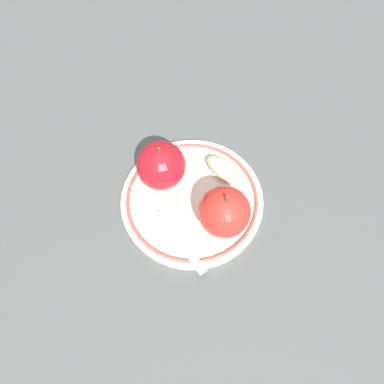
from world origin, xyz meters
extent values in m
plane|color=#4B4E4D|center=(0.00, 0.00, 0.00)|extent=(2.00, 2.00, 0.00)
cylinder|color=beige|center=(-0.02, 0.01, 0.01)|extent=(0.22, 0.22, 0.01)
torus|color=#974F41|center=(-0.02, 0.01, 0.01)|extent=(0.21, 0.21, 0.01)
sphere|color=red|center=(0.04, -0.01, 0.05)|extent=(0.07, 0.07, 0.07)
cylinder|color=brown|center=(0.04, -0.01, 0.09)|extent=(0.00, 0.00, 0.01)
sphere|color=red|center=(-0.07, 0.04, 0.05)|extent=(0.07, 0.07, 0.07)
cylinder|color=brown|center=(-0.07, 0.04, 0.09)|extent=(0.00, 0.00, 0.01)
ellipsoid|color=beige|center=(-0.06, -0.04, 0.02)|extent=(0.08, 0.06, 0.02)
cube|color=silver|center=(-0.03, 0.09, 0.01)|extent=(0.08, 0.07, 0.00)
cube|color=silver|center=(0.02, 0.06, 0.01)|extent=(0.02, 0.02, 0.00)
cube|color=silver|center=(0.04, 0.02, 0.01)|extent=(0.05, 0.04, 0.00)
cube|color=silver|center=(0.05, 0.03, 0.01)|extent=(0.05, 0.04, 0.00)
cube|color=silver|center=(0.05, 0.03, 0.01)|extent=(0.05, 0.04, 0.00)
cube|color=silver|center=(0.06, 0.04, 0.01)|extent=(0.05, 0.04, 0.00)
camera|label=1|loc=(-0.09, 0.26, 0.53)|focal=35.00mm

